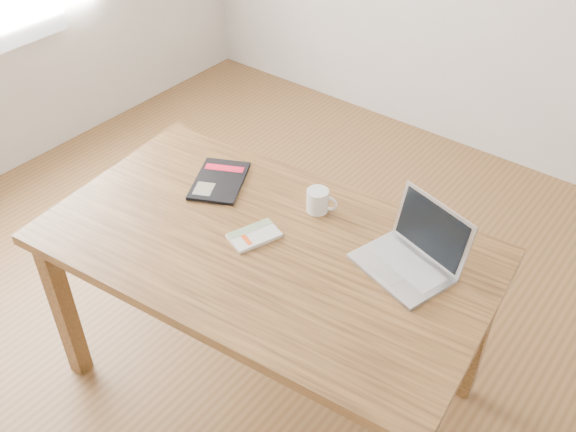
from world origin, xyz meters
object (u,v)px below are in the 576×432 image
Objects in this scene: laptop at (412,254)px; coffee_mug at (318,200)px; white_guidebook at (254,236)px; black_guidebook at (219,181)px; desk at (266,261)px.

laptop is 3.13× the size of coffee_mug.
black_guidebook is (-0.31, 0.16, 0.00)m from white_guidebook.
coffee_mug is (0.08, 0.25, 0.04)m from white_guidebook.
desk is 0.51m from laptop.
black_guidebook is at bearing 172.72° from white_guidebook.
laptop is at bearing -21.80° from coffee_mug.
coffee_mug reaches higher than desk.
black_guidebook reaches higher than desk.
coffee_mug reaches higher than white_guidebook.
coffee_mug is (0.04, 0.25, 0.13)m from desk.
laptop reaches higher than desk.
laptop is at bearing 18.89° from desk.
laptop reaches higher than black_guidebook.
desk is at bearing 25.04° from white_guidebook.
desk is at bearing -138.72° from laptop.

